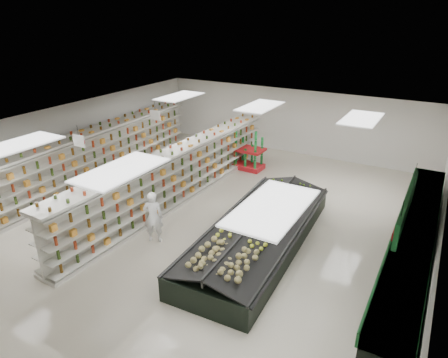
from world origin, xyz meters
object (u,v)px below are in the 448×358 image
Objects in this scene: shopper_background at (188,155)px; gondola_center at (177,177)px; gondola_left at (90,159)px; shopper_main at (153,217)px; produce_island at (259,232)px; soda_endcap at (249,151)px.

gondola_center is at bearing -150.22° from shopper_background.
shopper_main is at bearing -26.77° from gondola_left.
produce_island is at bearing -17.37° from gondola_center.
shopper_background is (-2.25, -1.62, -0.07)m from soda_endcap.
gondola_left is 4.14m from shopper_background.
soda_endcap is at bearing 119.25° from produce_island.
shopper_background is at bearing 44.70° from gondola_left.
shopper_main is at bearing -67.36° from gondola_center.
gondola_center is 6.80× the size of soda_endcap.
gondola_center is at bearing -94.54° from shopper_main.
shopper_background is at bearing 143.33° from produce_island.
shopper_background is (-1.38, 2.66, -0.17)m from gondola_center.
shopper_main reaches higher than produce_island.
gondola_left is 1.07× the size of gondola_center.
soda_endcap is at bearing -51.94° from shopper_background.
shopper_background reaches higher than produce_island.
gondola_left reaches higher than gondola_center.
shopper_background is (2.82, 3.02, -0.23)m from gondola_left.
soda_endcap is (0.88, 4.28, -0.10)m from gondola_center.
produce_island is 4.62× the size of shopper_background.
soda_endcap reaches higher than produce_island.
shopper_main is at bearing -153.31° from shopper_background.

